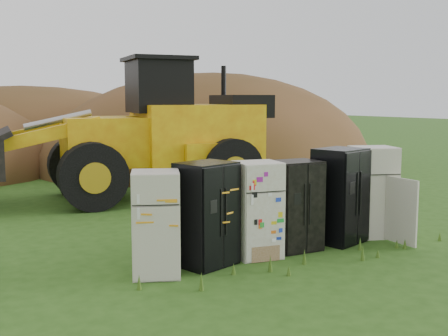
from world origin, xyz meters
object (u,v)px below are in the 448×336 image
at_px(fridge_black_side, 206,214).
at_px(wheel_loader, 124,128).
at_px(fridge_leftmost, 156,224).
at_px(fridge_sticker, 257,210).
at_px(fridge_dark_mid, 295,205).
at_px(fridge_open_door, 372,192).
at_px(fridge_black_right, 340,196).

height_order(fridge_black_side, wheel_loader, wheel_loader).
distance_m(fridge_leftmost, fridge_sticker, 1.96).
xyz_separation_m(fridge_dark_mid, fridge_open_door, (1.99, 0.00, 0.08)).
bearing_deg(fridge_black_side, fridge_leftmost, 168.06).
bearing_deg(fridge_dark_mid, fridge_leftmost, -174.81).
bearing_deg(fridge_dark_mid, fridge_sticker, -174.34).
relative_size(fridge_leftmost, fridge_black_side, 0.96).
bearing_deg(fridge_open_door, fridge_sticker, -156.40).
xyz_separation_m(fridge_leftmost, fridge_black_side, (0.95, 0.06, 0.04)).
bearing_deg(fridge_dark_mid, wheel_loader, 100.12).
bearing_deg(fridge_sticker, wheel_loader, 99.58).
bearing_deg(fridge_black_side, fridge_sticker, -17.54).
distance_m(fridge_leftmost, fridge_open_door, 4.81).
height_order(fridge_sticker, wheel_loader, wheel_loader).
height_order(fridge_dark_mid, fridge_open_door, fridge_open_door).
bearing_deg(fridge_black_right, wheel_loader, 90.41).
bearing_deg(fridge_leftmost, wheel_loader, 96.79).
bearing_deg(fridge_open_door, wheel_loader, 135.06).
bearing_deg(fridge_sticker, fridge_open_door, 11.69).
bearing_deg(fridge_black_side, wheel_loader, 64.17).
bearing_deg(fridge_leftmost, fridge_dark_mid, 25.56).
height_order(fridge_leftmost, fridge_dark_mid, fridge_leftmost).
height_order(fridge_sticker, fridge_dark_mid, fridge_sticker).
distance_m(fridge_black_side, wheel_loader, 6.80).
xyz_separation_m(fridge_leftmost, fridge_black_right, (3.89, 0.02, 0.08)).
bearing_deg(fridge_dark_mid, fridge_open_door, 4.34).
height_order(fridge_black_right, wheel_loader, wheel_loader).
bearing_deg(fridge_sticker, fridge_black_side, -170.78).
xyz_separation_m(fridge_dark_mid, wheel_loader, (-0.68, 6.62, 1.13)).
distance_m(fridge_dark_mid, fridge_open_door, 1.99).
bearing_deg(fridge_leftmost, fridge_black_side, 28.24).
distance_m(fridge_black_side, fridge_black_right, 2.95).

